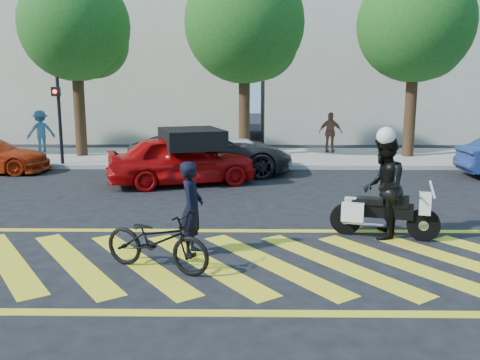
{
  "coord_description": "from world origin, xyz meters",
  "views": [
    {
      "loc": [
        0.09,
        -8.08,
        2.94
      ],
      "look_at": [
        -0.04,
        1.95,
        1.05
      ],
      "focal_mm": 38.0,
      "sensor_mm": 36.0,
      "label": 1
    }
  ],
  "objects_px": {
    "police_motorcycle": "(383,212)",
    "red_convertible": "(182,160)",
    "officer_bike": "(192,208)",
    "officer_moto": "(383,187)",
    "parked_mid_right": "(241,154)",
    "bicycle": "(157,240)",
    "parked_mid_left": "(211,152)"
  },
  "relations": [
    {
      "from": "police_motorcycle",
      "to": "red_convertible",
      "type": "relative_size",
      "value": 0.46
    },
    {
      "from": "officer_bike",
      "to": "officer_moto",
      "type": "distance_m",
      "value": 3.74
    },
    {
      "from": "officer_moto",
      "to": "parked_mid_right",
      "type": "xyz_separation_m",
      "value": [
        -2.82,
        7.69,
        -0.39
      ]
    },
    {
      "from": "officer_bike",
      "to": "parked_mid_right",
      "type": "xyz_separation_m",
      "value": [
        0.76,
        8.73,
        -0.22
      ]
    },
    {
      "from": "officer_bike",
      "to": "red_convertible",
      "type": "bearing_deg",
      "value": 13.73
    },
    {
      "from": "police_motorcycle",
      "to": "red_convertible",
      "type": "distance_m",
      "value": 6.98
    },
    {
      "from": "officer_bike",
      "to": "police_motorcycle",
      "type": "relative_size",
      "value": 0.82
    },
    {
      "from": "officer_moto",
      "to": "parked_mid_right",
      "type": "height_order",
      "value": "officer_moto"
    },
    {
      "from": "officer_bike",
      "to": "bicycle",
      "type": "relative_size",
      "value": 0.87
    },
    {
      "from": "police_motorcycle",
      "to": "red_convertible",
      "type": "xyz_separation_m",
      "value": [
        -4.57,
        5.28,
        0.25
      ]
    },
    {
      "from": "officer_moto",
      "to": "red_convertible",
      "type": "xyz_separation_m",
      "value": [
        -4.55,
        5.29,
        -0.25
      ]
    },
    {
      "from": "police_motorcycle",
      "to": "parked_mid_left",
      "type": "bearing_deg",
      "value": 136.1
    },
    {
      "from": "red_convertible",
      "to": "bicycle",
      "type": "bearing_deg",
      "value": 165.65
    },
    {
      "from": "officer_bike",
      "to": "police_motorcycle",
      "type": "bearing_deg",
      "value": -68.67
    },
    {
      "from": "bicycle",
      "to": "police_motorcycle",
      "type": "xyz_separation_m",
      "value": [
        4.08,
        1.85,
        0.0
      ]
    },
    {
      "from": "red_convertible",
      "to": "parked_mid_right",
      "type": "bearing_deg",
      "value": -54.04
    },
    {
      "from": "officer_moto",
      "to": "police_motorcycle",
      "type": "bearing_deg",
      "value": 140.48
    },
    {
      "from": "bicycle",
      "to": "parked_mid_left",
      "type": "distance_m",
      "value": 8.86
    },
    {
      "from": "police_motorcycle",
      "to": "officer_bike",
      "type": "bearing_deg",
      "value": -146.22
    },
    {
      "from": "parked_mid_left",
      "to": "parked_mid_right",
      "type": "bearing_deg",
      "value": -62.26
    },
    {
      "from": "bicycle",
      "to": "parked_mid_right",
      "type": "bearing_deg",
      "value": 15.6
    },
    {
      "from": "bicycle",
      "to": "officer_moto",
      "type": "relative_size",
      "value": 0.95
    },
    {
      "from": "police_motorcycle",
      "to": "parked_mid_right",
      "type": "height_order",
      "value": "parked_mid_right"
    },
    {
      "from": "police_motorcycle",
      "to": "red_convertible",
      "type": "height_order",
      "value": "red_convertible"
    },
    {
      "from": "officer_moto",
      "to": "parked_mid_right",
      "type": "bearing_deg",
      "value": -142.35
    },
    {
      "from": "officer_bike",
      "to": "parked_mid_left",
      "type": "relative_size",
      "value": 0.31
    },
    {
      "from": "parked_mid_left",
      "to": "red_convertible",
      "type": "bearing_deg",
      "value": 149.97
    },
    {
      "from": "bicycle",
      "to": "police_motorcycle",
      "type": "relative_size",
      "value": 0.93
    },
    {
      "from": "police_motorcycle",
      "to": "officer_moto",
      "type": "distance_m",
      "value": 0.5
    },
    {
      "from": "red_convertible",
      "to": "parked_mid_left",
      "type": "xyz_separation_m",
      "value": [
        0.75,
        1.73,
        -0.01
      ]
    },
    {
      "from": "officer_moto",
      "to": "parked_mid_right",
      "type": "relative_size",
      "value": 0.56
    },
    {
      "from": "police_motorcycle",
      "to": "parked_mid_left",
      "type": "xyz_separation_m",
      "value": [
        -3.82,
        7.0,
        0.24
      ]
    }
  ]
}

